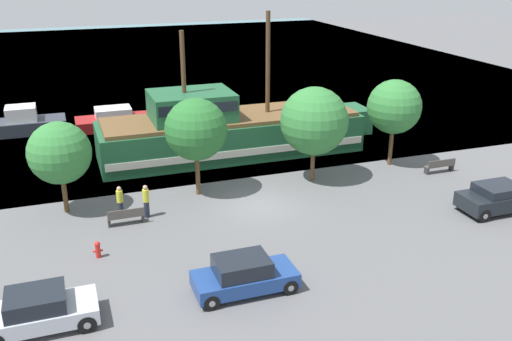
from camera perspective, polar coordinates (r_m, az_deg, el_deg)
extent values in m
plane|color=#5B5B5E|center=(29.92, 0.30, -3.56)|extent=(160.00, 160.00, 0.00)
plane|color=slate|center=(71.32, -11.91, 10.48)|extent=(80.00, 80.00, 0.00)
cube|color=#1E5633|center=(37.34, -2.52, 3.43)|extent=(16.95, 4.80, 2.37)
cube|color=silver|center=(37.45, -2.52, 2.91)|extent=(16.61, 4.88, 0.45)
cube|color=#1E5633|center=(40.69, 9.83, 5.14)|extent=(1.40, 2.64, 1.66)
cube|color=brown|center=(36.97, -2.56, 5.37)|extent=(16.27, 4.42, 0.25)
cube|color=#1E5633|center=(36.09, -6.47, 6.48)|extent=(5.09, 3.84, 1.71)
cube|color=black|center=(36.03, -6.49, 6.88)|extent=(4.83, 3.90, 0.62)
cylinder|color=#4C331E|center=(37.02, 1.19, 10.72)|extent=(0.28, 0.28, 6.44)
cylinder|color=#4C331E|center=(35.58, -7.26, 9.35)|extent=(0.28, 0.28, 5.48)
cube|color=#2D333D|center=(45.28, -21.78, 4.15)|extent=(5.26, 2.44, 0.96)
cube|color=silver|center=(45.05, -22.44, 5.30)|extent=(2.10, 1.90, 1.04)
cube|color=black|center=(45.02, -21.65, 5.40)|extent=(0.12, 1.71, 0.83)
cube|color=maroon|center=(44.56, -13.37, 4.75)|extent=(6.57, 2.44, 0.83)
cube|color=silver|center=(44.31, -14.09, 5.65)|extent=(2.63, 1.90, 0.73)
cube|color=black|center=(44.38, -13.08, 5.76)|extent=(0.12, 1.71, 0.58)
cube|color=navy|center=(22.59, -1.11, -10.80)|extent=(4.03, 1.78, 0.58)
cube|color=black|center=(22.24, -1.42, -9.52)|extent=(2.09, 1.60, 0.64)
cylinder|color=black|center=(22.54, 3.42, -11.55)|extent=(0.63, 0.22, 0.63)
cylinder|color=gray|center=(22.54, 3.42, -11.55)|extent=(0.24, 0.25, 0.24)
cylinder|color=black|center=(23.80, 1.92, -9.61)|extent=(0.63, 0.22, 0.63)
cylinder|color=gray|center=(23.80, 1.92, -9.61)|extent=(0.24, 0.25, 0.24)
cylinder|color=black|center=(21.69, -4.48, -13.02)|extent=(0.63, 0.22, 0.63)
cylinder|color=gray|center=(21.69, -4.48, -13.02)|extent=(0.24, 0.25, 0.24)
cylinder|color=black|center=(23.00, -5.54, -10.90)|extent=(0.63, 0.22, 0.63)
cylinder|color=gray|center=(23.00, -5.54, -10.90)|extent=(0.24, 0.25, 0.24)
cube|color=black|center=(31.70, 23.14, -2.67)|extent=(4.17, 1.89, 0.74)
cube|color=black|center=(31.40, 23.13, -1.70)|extent=(2.17, 1.70, 0.45)
cylinder|color=black|center=(33.43, 24.18, -2.16)|extent=(0.68, 0.22, 0.68)
cylinder|color=gray|center=(33.43, 24.18, -2.16)|extent=(0.26, 0.25, 0.26)
cylinder|color=black|center=(30.21, 21.85, -4.22)|extent=(0.68, 0.22, 0.68)
cylinder|color=gray|center=(30.21, 21.85, -4.22)|extent=(0.26, 0.25, 0.26)
cylinder|color=black|center=(31.38, 19.85, -3.00)|extent=(0.68, 0.22, 0.68)
cylinder|color=gray|center=(31.38, 19.85, -3.00)|extent=(0.26, 0.25, 0.26)
cube|color=#B7BCC6|center=(21.98, -20.69, -13.27)|extent=(3.89, 1.83, 0.59)
cube|color=black|center=(21.68, -21.20, -12.01)|extent=(2.02, 1.65, 0.60)
cylinder|color=black|center=(21.36, -16.54, -14.50)|extent=(0.66, 0.22, 0.66)
cylinder|color=gray|center=(21.36, -16.54, -14.50)|extent=(0.25, 0.25, 0.25)
cylinder|color=black|center=(22.74, -16.83, -12.16)|extent=(0.66, 0.22, 0.66)
cylinder|color=gray|center=(22.74, -16.83, -12.16)|extent=(0.25, 0.25, 0.25)
cylinder|color=red|center=(25.91, -15.52, -7.81)|extent=(0.22, 0.22, 0.56)
sphere|color=red|center=(25.74, -15.59, -7.11)|extent=(0.25, 0.25, 0.25)
cylinder|color=red|center=(25.89, -15.88, -7.80)|extent=(0.10, 0.09, 0.09)
cylinder|color=red|center=(25.90, -15.17, -7.71)|extent=(0.10, 0.09, 0.09)
cube|color=#4C4742|center=(36.05, 17.87, 0.47)|extent=(1.89, 0.45, 0.05)
cube|color=#4C4742|center=(35.83, 18.09, 0.70)|extent=(1.89, 0.06, 0.40)
cube|color=#2D2D2D|center=(35.61, 16.69, -0.03)|extent=(0.12, 0.36, 0.40)
cube|color=#2D2D2D|center=(36.65, 18.94, 0.30)|extent=(0.12, 0.36, 0.40)
cube|color=#4C4742|center=(28.54, -12.89, -4.46)|extent=(1.75, 0.45, 0.05)
cube|color=#4C4742|center=(28.27, -12.87, -4.21)|extent=(1.75, 0.06, 0.40)
cube|color=#2D2D2D|center=(28.58, -14.47, -5.07)|extent=(0.12, 0.36, 0.40)
cube|color=#2D2D2D|center=(28.71, -11.24, -4.66)|extent=(0.12, 0.36, 0.40)
cylinder|color=#232838|center=(29.38, -13.37, -3.80)|extent=(0.27, 0.27, 0.80)
cylinder|color=gold|center=(29.09, -13.49, -2.53)|extent=(0.32, 0.32, 0.62)
sphere|color=tan|center=(28.93, -13.55, -1.77)|extent=(0.22, 0.22, 0.22)
cylinder|color=#232838|center=(29.05, -10.87, -3.83)|extent=(0.27, 0.27, 0.84)
cylinder|color=gold|center=(28.75, -10.97, -2.48)|extent=(0.32, 0.32, 0.65)
sphere|color=tan|center=(28.58, -11.03, -1.67)|extent=(0.23, 0.23, 0.23)
cylinder|color=brown|center=(30.49, -18.56, -2.33)|extent=(0.24, 0.24, 1.86)
sphere|color=#337A38|center=(29.72, -19.06, 1.68)|extent=(3.12, 3.12, 3.12)
cylinder|color=brown|center=(31.11, -5.85, -0.40)|extent=(0.24, 0.24, 2.29)
sphere|color=#286B2D|center=(30.27, -6.03, 4.11)|extent=(3.32, 3.32, 3.32)
cylinder|color=brown|center=(33.08, 5.68, 0.60)|extent=(0.24, 0.24, 1.94)
sphere|color=#337A38|center=(32.27, 5.84, 4.94)|extent=(3.85, 3.85, 3.85)
cylinder|color=brown|center=(36.32, 13.32, 2.32)|extent=(0.24, 0.24, 2.32)
sphere|color=#337A38|center=(35.61, 13.66, 6.21)|extent=(3.28, 3.28, 3.28)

